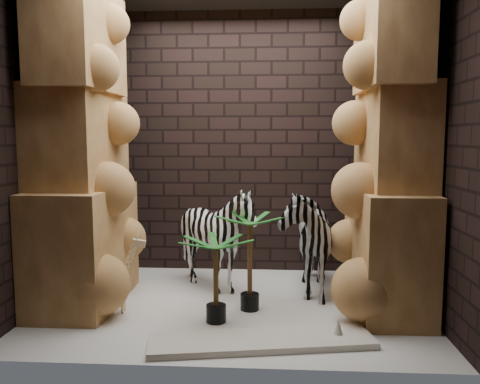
# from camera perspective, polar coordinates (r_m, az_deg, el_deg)

# --- Properties ---
(floor) EXTENTS (3.50, 3.50, 0.00)m
(floor) POSITION_cam_1_polar(r_m,az_deg,el_deg) (4.68, -0.99, -13.13)
(floor) COLOR beige
(floor) RESTS_ON ground
(wall_back) EXTENTS (3.50, 0.00, 3.50)m
(wall_back) POSITION_cam_1_polar(r_m,az_deg,el_deg) (5.66, -0.02, 5.74)
(wall_back) COLOR black
(wall_back) RESTS_ON ground
(wall_front) EXTENTS (3.50, 0.00, 3.50)m
(wall_front) POSITION_cam_1_polar(r_m,az_deg,el_deg) (3.17, -2.84, 5.26)
(wall_front) COLOR black
(wall_front) RESTS_ON ground
(wall_left) EXTENTS (0.00, 3.00, 3.00)m
(wall_left) POSITION_cam_1_polar(r_m,az_deg,el_deg) (4.87, -22.10, 5.18)
(wall_left) COLOR black
(wall_left) RESTS_ON ground
(wall_right) EXTENTS (0.00, 3.00, 3.00)m
(wall_right) POSITION_cam_1_polar(r_m,az_deg,el_deg) (4.61, 21.28, 5.18)
(wall_right) COLOR black
(wall_right) RESTS_ON ground
(rock_pillar_left) EXTENTS (0.68, 1.30, 3.00)m
(rock_pillar_left) POSITION_cam_1_polar(r_m,az_deg,el_deg) (4.73, -18.26, 5.31)
(rock_pillar_left) COLOR tan
(rock_pillar_left) RESTS_ON floor
(rock_pillar_right) EXTENTS (0.58, 1.25, 3.00)m
(rock_pillar_right) POSITION_cam_1_polar(r_m,az_deg,el_deg) (4.53, 17.28, 5.31)
(rock_pillar_right) COLOR tan
(rock_pillar_right) RESTS_ON floor
(zebra_right) EXTENTS (0.59, 1.08, 1.27)m
(zebra_right) POSITION_cam_1_polar(r_m,az_deg,el_deg) (4.97, 7.53, -4.44)
(zebra_right) COLOR white
(zebra_right) RESTS_ON floor
(zebra_left) EXTENTS (0.89, 1.10, 0.99)m
(zebra_left) POSITION_cam_1_polar(r_m,az_deg,el_deg) (4.99, -2.70, -6.01)
(zebra_left) COLOR white
(zebra_left) RESTS_ON floor
(giraffe_toy) EXTENTS (0.38, 0.16, 0.72)m
(giraffe_toy) POSITION_cam_1_polar(r_m,az_deg,el_deg) (4.53, -14.81, -9.21)
(giraffe_toy) COLOR beige
(giraffe_toy) RESTS_ON floor
(palm_front) EXTENTS (0.36, 0.36, 0.89)m
(palm_front) POSITION_cam_1_polar(r_m,az_deg,el_deg) (4.43, 1.16, -8.22)
(palm_front) COLOR #164D16
(palm_front) RESTS_ON floor
(palm_back) EXTENTS (0.36, 0.36, 0.74)m
(palm_back) POSITION_cam_1_polar(r_m,az_deg,el_deg) (4.17, -2.85, -10.23)
(palm_back) COLOR #164D16
(palm_back) RESTS_ON floor
(surfboard) EXTENTS (1.75, 0.70, 0.05)m
(surfboard) POSITION_cam_1_polar(r_m,az_deg,el_deg) (3.87, 2.56, -17.05)
(surfboard) COLOR beige
(surfboard) RESTS_ON floor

